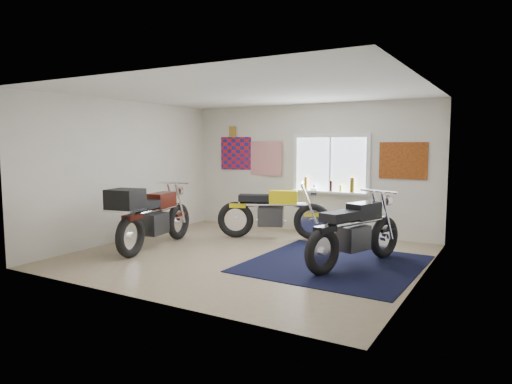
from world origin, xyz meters
The scene contains 10 objects.
ground centered at (0.00, 0.00, 0.00)m, with size 5.50×5.50×0.00m, color #9E896B.
room_shell centered at (0.00, 0.00, 1.64)m, with size 5.50×5.50×5.50m.
navy_rug centered at (1.45, 0.21, 0.01)m, with size 2.50×2.60×0.01m, color black.
window_assembly centered at (0.50, 2.47, 1.37)m, with size 1.66×0.17×1.26m.
oil_bottles centered at (0.66, 2.40, 1.03)m, with size 1.09×0.09×0.30m.
flag_display centered at (-1.90, 2.48, 2.15)m, with size 1.60×0.10×1.17m.
triumph_poster centered at (1.95, 2.48, 1.55)m, with size 0.90×0.03×0.70m, color #A54C14.
yellow_triumph centered at (-0.30, 1.45, 0.50)m, with size 2.13×1.03×1.13m.
black_chrome_bike centered at (1.74, 0.27, 0.50)m, with size 0.95×2.14×1.14m.
maroon_tourer centered at (-1.72, -0.48, 0.60)m, with size 0.87×2.28×1.16m.
Camera 1 is at (3.85, -6.43, 1.86)m, focal length 32.00 mm.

